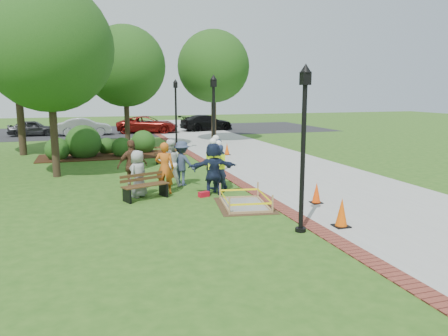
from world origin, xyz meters
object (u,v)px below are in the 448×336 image
object	(u,v)px
hivis_worker_a	(213,167)
hivis_worker_b	(218,166)
lamp_near	(304,136)
bench_near	(146,191)
cone_front	(342,213)
wet_concrete_pad	(245,198)
hivis_worker_c	(216,162)

from	to	relation	value
hivis_worker_a	hivis_worker_b	bearing A→B (deg)	48.40
lamp_near	hivis_worker_b	world-z (taller)	lamp_near
bench_near	hivis_worker_b	world-z (taller)	hivis_worker_b
bench_near	lamp_near	distance (m)	6.14
cone_front	hivis_worker_b	xyz separation A→B (m)	(-1.93, 4.94, 0.54)
lamp_near	wet_concrete_pad	bearing A→B (deg)	99.78
lamp_near	hivis_worker_c	distance (m)	5.71
hivis_worker_c	bench_near	bearing A→B (deg)	-162.84
lamp_near	hivis_worker_b	size ratio (longest dim) A/B	2.28
hivis_worker_a	hivis_worker_b	world-z (taller)	hivis_worker_a
hivis_worker_a	cone_front	bearing A→B (deg)	-64.25
wet_concrete_pad	hivis_worker_c	xyz separation A→B (m)	(-0.17, 2.62, 0.75)
lamp_near	hivis_worker_a	distance (m)	4.94
cone_front	hivis_worker_a	bearing A→B (deg)	115.75
bench_near	hivis_worker_a	size ratio (longest dim) A/B	0.83
hivis_worker_b	hivis_worker_a	bearing A→B (deg)	-131.60
bench_near	hivis_worker_a	bearing A→B (deg)	-1.01
hivis_worker_c	lamp_near	bearing A→B (deg)	-83.11
bench_near	wet_concrete_pad	bearing A→B (deg)	-31.78
hivis_worker_a	hivis_worker_c	size ratio (longest dim) A/B	1.00
wet_concrete_pad	hivis_worker_b	distance (m)	2.20
cone_front	lamp_near	world-z (taller)	lamp_near
wet_concrete_pad	lamp_near	xyz separation A→B (m)	(0.49, -2.85, 2.25)
lamp_near	hivis_worker_c	size ratio (longest dim) A/B	2.13
lamp_near	hivis_worker_c	world-z (taller)	lamp_near
hivis_worker_c	hivis_worker_a	bearing A→B (deg)	-112.41
wet_concrete_pad	cone_front	distance (m)	3.33
hivis_worker_b	cone_front	bearing A→B (deg)	-68.70
cone_front	lamp_near	bearing A→B (deg)	179.47
bench_near	hivis_worker_c	world-z (taller)	hivis_worker_c
wet_concrete_pad	bench_near	xyz separation A→B (m)	(-2.88, 1.79, 0.04)
wet_concrete_pad	hivis_worker_c	bearing A→B (deg)	93.71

